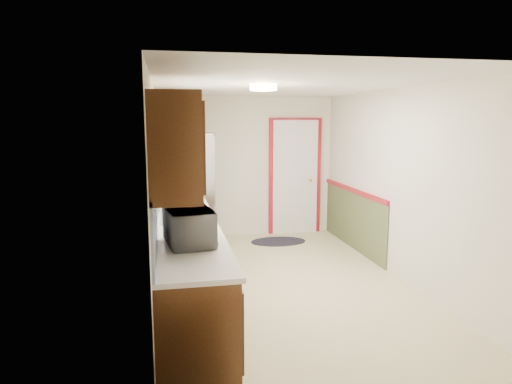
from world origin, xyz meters
name	(u,v)px	position (x,y,z in m)	size (l,w,h in m)	color
room_shell	(284,188)	(0.00, 0.00, 1.20)	(3.20, 5.20, 2.52)	#C3B88A
kitchen_run	(182,230)	(-1.24, -0.29, 0.81)	(0.63, 4.00, 2.20)	#391E0D
back_wall_trim	(307,185)	(0.99, 2.21, 0.89)	(1.12, 2.30, 2.08)	maroon
ceiling_fixture	(263,88)	(-0.30, -0.20, 2.36)	(0.30, 0.30, 0.06)	#FFD88C
microwave	(190,223)	(-1.20, -1.36, 1.13)	(0.56, 0.31, 0.38)	white
refrigerator	(191,191)	(-1.02, 1.80, 0.91)	(0.84, 0.81, 1.81)	#B7B7BC
rug	(278,241)	(0.41, 1.90, 0.01)	(0.91, 0.59, 0.01)	black
cooktop	(182,201)	(-1.19, 0.75, 0.95)	(0.55, 0.65, 0.02)	black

